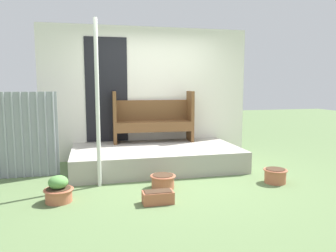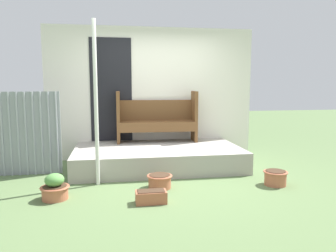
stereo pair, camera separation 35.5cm
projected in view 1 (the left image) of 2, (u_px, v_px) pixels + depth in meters
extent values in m
plane|color=#5B7547|center=(171.00, 180.00, 5.15)|extent=(24.00, 24.00, 0.00)
cube|color=#A8A399|center=(156.00, 157.00, 5.88)|extent=(2.93, 1.60, 0.36)
cube|color=white|center=(148.00, 94.00, 6.54)|extent=(4.13, 0.06, 2.60)
cube|color=black|center=(107.00, 90.00, 6.30)|extent=(0.80, 0.02, 2.00)
cylinder|color=#979CA5|center=(5.00, 136.00, 5.12)|extent=(0.04, 0.04, 1.37)
cylinder|color=#979CA5|center=(14.00, 136.00, 5.15)|extent=(0.04, 0.04, 1.37)
cylinder|color=#979CA5|center=(22.00, 135.00, 5.18)|extent=(0.04, 0.04, 1.37)
cylinder|color=#979CA5|center=(30.00, 135.00, 5.21)|extent=(0.04, 0.04, 1.37)
cylinder|color=#979CA5|center=(38.00, 135.00, 5.23)|extent=(0.04, 0.04, 1.37)
cylinder|color=#979CA5|center=(46.00, 134.00, 5.26)|extent=(0.04, 0.04, 1.37)
cylinder|color=#979CA5|center=(54.00, 134.00, 5.29)|extent=(0.04, 0.04, 1.37)
cylinder|color=white|center=(97.00, 104.00, 4.68)|extent=(0.06, 0.06, 2.41)
cube|color=brown|center=(115.00, 118.00, 6.20)|extent=(0.07, 0.40, 0.99)
cube|color=brown|center=(190.00, 116.00, 6.49)|extent=(0.07, 0.40, 0.99)
cube|color=brown|center=(153.00, 122.00, 6.36)|extent=(1.44, 0.45, 0.04)
cube|color=brown|center=(155.00, 128.00, 6.19)|extent=(1.42, 0.08, 0.15)
cube|color=brown|center=(152.00, 110.00, 6.50)|extent=(1.42, 0.09, 0.40)
cylinder|color=#B76647|center=(59.00, 195.00, 4.17)|extent=(0.33, 0.33, 0.17)
torus|color=#B76647|center=(59.00, 190.00, 4.16)|extent=(0.37, 0.37, 0.02)
cylinder|color=#422D1E|center=(59.00, 188.00, 4.16)|extent=(0.30, 0.30, 0.01)
ellipsoid|color=#599347|center=(58.00, 182.00, 4.15)|extent=(0.25, 0.25, 0.17)
cylinder|color=#B76647|center=(163.00, 182.00, 4.72)|extent=(0.33, 0.33, 0.19)
torus|color=#B76647|center=(163.00, 176.00, 4.71)|extent=(0.37, 0.37, 0.02)
cylinder|color=#422D1E|center=(163.00, 175.00, 4.70)|extent=(0.30, 0.30, 0.01)
cylinder|color=#B76647|center=(275.00, 176.00, 4.97)|extent=(0.32, 0.32, 0.21)
torus|color=#B76647|center=(275.00, 170.00, 4.95)|extent=(0.36, 0.36, 0.02)
cylinder|color=#422D1E|center=(275.00, 169.00, 4.95)|extent=(0.29, 0.29, 0.01)
cube|color=#B26042|center=(158.00, 197.00, 4.12)|extent=(0.39, 0.20, 0.15)
cube|color=#422D1E|center=(158.00, 191.00, 4.11)|extent=(0.34, 0.17, 0.01)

